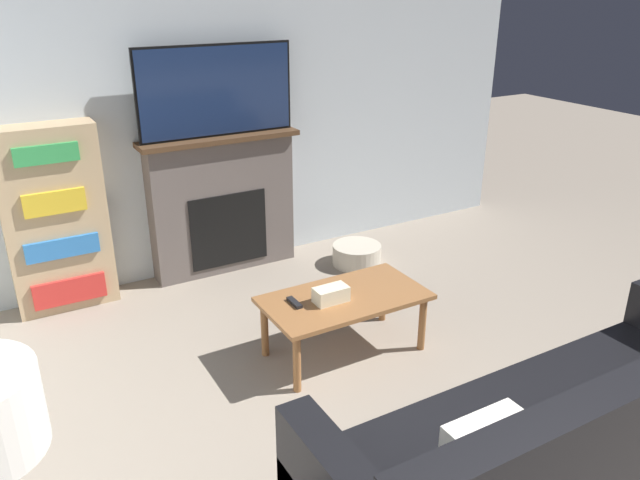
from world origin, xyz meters
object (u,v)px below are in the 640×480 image
object	(u,v)px
coffee_table	(344,303)
bookshelf	(56,220)
tv	(216,91)
storage_basket	(357,255)
couch	(560,452)
fireplace	(223,204)

from	to	relation	value
coffee_table	bookshelf	size ratio (longest dim) A/B	0.77
tv	coffee_table	xyz separation A→B (m)	(0.18, -1.63, -1.15)
tv	storage_basket	size ratio (longest dim) A/B	2.98
couch	coffee_table	size ratio (longest dim) A/B	2.29
couch	bookshelf	world-z (taller)	bookshelf
fireplace	bookshelf	world-z (taller)	bookshelf
storage_basket	coffee_table	bearing A→B (deg)	-126.35
fireplace	bookshelf	distance (m)	1.31
couch	coffee_table	distance (m)	1.63
bookshelf	storage_basket	distance (m)	2.46
tv	coffee_table	world-z (taller)	tv
couch	storage_basket	bearing A→B (deg)	76.36
tv	couch	world-z (taller)	tv
bookshelf	fireplace	bearing A→B (deg)	0.97
couch	bookshelf	distance (m)	3.66
tv	storage_basket	world-z (taller)	tv
fireplace	storage_basket	xyz separation A→B (m)	(1.02, -0.51, -0.50)
couch	storage_basket	world-z (taller)	couch
bookshelf	storage_basket	xyz separation A→B (m)	(2.33, -0.48, -0.61)
tv	couch	distance (m)	3.48
storage_basket	tv	bearing A→B (deg)	154.65
tv	bookshelf	world-z (taller)	tv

